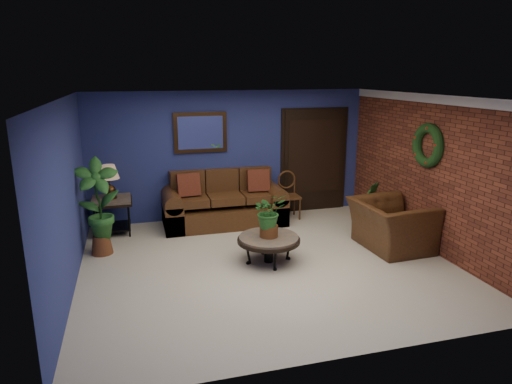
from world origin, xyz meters
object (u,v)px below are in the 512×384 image
object	(u,v)px
coffee_table	(269,240)
armchair	(391,225)
table_lamp	(109,178)
side_chair	(288,192)
sofa	(224,206)
end_table	(112,206)

from	to	relation	value
coffee_table	armchair	distance (m)	2.11
table_lamp	coffee_table	bearing A→B (deg)	-40.49
table_lamp	side_chair	xyz separation A→B (m)	(3.37, 0.07, -0.51)
coffee_table	table_lamp	bearing A→B (deg)	139.51
sofa	coffee_table	distance (m)	2.05
coffee_table	sofa	bearing A→B (deg)	98.17
end_table	coffee_table	bearing A→B (deg)	-40.49
coffee_table	end_table	world-z (taller)	end_table
end_table	armchair	bearing A→B (deg)	-23.92
table_lamp	armchair	bearing A→B (deg)	-23.92
coffee_table	end_table	distance (m)	3.08
side_chair	sofa	bearing A→B (deg)	-177.78
coffee_table	side_chair	distance (m)	2.32
side_chair	armchair	distance (m)	2.31
side_chair	armchair	xyz separation A→B (m)	(1.08, -2.04, -0.13)
coffee_table	armchair	bearing A→B (deg)	0.64
coffee_table	table_lamp	distance (m)	3.15
end_table	table_lamp	bearing A→B (deg)	-90.00
end_table	sofa	bearing A→B (deg)	1.02
end_table	side_chair	distance (m)	3.37
coffee_table	end_table	size ratio (longest dim) A/B	1.35
coffee_table	table_lamp	size ratio (longest dim) A/B	1.64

